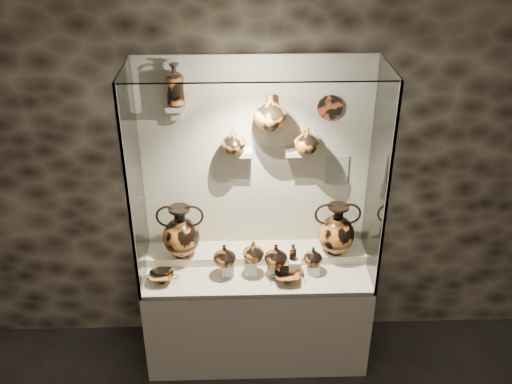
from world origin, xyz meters
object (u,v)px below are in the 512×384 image
kylix_right (287,276)px  ovoid_vase_c (307,140)px  lekythos_tall (175,83)px  amphora_left (181,231)px  lekythos_small (293,251)px  jug_e (313,256)px  jug_b (253,251)px  kylix_left (162,277)px  jug_a (225,255)px  ovoid_vase_b (270,111)px  ovoid_vase_a (233,141)px  amphora_right (337,229)px  jug_c (276,255)px

kylix_right → ovoid_vase_c: size_ratio=1.26×
lekythos_tall → ovoid_vase_c: lekythos_tall is taller
amphora_left → lekythos_small: 0.85m
amphora_left → jug_e: 1.01m
jug_b → kylix_left: (-0.68, -0.07, -0.17)m
jug_a → ovoid_vase_b: bearing=15.7°
kylix_right → ovoid_vase_a: bearing=141.4°
jug_b → lekythos_small: size_ratio=1.14×
kylix_right → lekythos_tall: 1.60m
amphora_right → jug_c: 0.52m
jug_c → jug_a: bearing=166.1°
jug_e → kylix_left: size_ratio=0.62×
ovoid_vase_c → lekythos_small: bearing=-118.2°
jug_e → ovoid_vase_c: bearing=109.4°
jug_e → lekythos_tall: bearing=170.5°
amphora_right → ovoid_vase_a: 1.04m
jug_b → ovoid_vase_a: (-0.13, 0.26, 0.77)m
kylix_right → ovoid_vase_c: bearing=72.2°
lekythos_small → ovoid_vase_a: ovoid_vase_a is taller
lekythos_small → ovoid_vase_c: 0.83m
jug_b → ovoid_vase_b: bearing=50.6°
kylix_right → lekythos_tall: (-0.76, 0.37, 1.35)m
lekythos_tall → ovoid_vase_a: (0.38, -0.02, -0.43)m
lekythos_tall → ovoid_vase_c: (0.90, -0.03, -0.42)m
jug_c → kylix_right: size_ratio=0.74×
jug_c → ovoid_vase_a: size_ratio=0.99×
jug_b → jug_a: bearing=171.5°
jug_e → ovoid_vase_a: 1.04m
jug_a → kylix_right: jug_a is taller
amphora_right → kylix_left: 1.36m
lekythos_small → lekythos_tall: size_ratio=0.44×
lekythos_small → ovoid_vase_a: 0.93m
ovoid_vase_a → jug_c: bearing=-18.6°
lekythos_tall → ovoid_vase_b: lekythos_tall is taller
lekythos_small → ovoid_vase_a: (-0.43, 0.24, 0.79)m
amphora_left → amphora_right: size_ratio=1.01×
kylix_left → ovoid_vase_a: (0.54, 0.33, 0.93)m
jug_a → kylix_left: bearing=167.4°
kylix_left → ovoid_vase_c: 1.45m
lekythos_tall → ovoid_vase_a: 0.57m
jug_c → lekythos_small: (0.13, 0.03, 0.01)m
amphora_right → lekythos_tall: lekythos_tall is taller
jug_b → amphora_right: bearing=4.6°
lekythos_tall → ovoid_vase_b: (0.64, -0.05, -0.19)m
jug_b → lekythos_small: jug_b is taller
amphora_right → ovoid_vase_b: (-0.51, 0.05, 0.93)m
kylix_right → jug_e: bearing=32.1°
jug_a → jug_c: size_ratio=0.97×
kylix_left → lekythos_small: bearing=1.9°
jug_e → lekythos_small: bearing=-177.2°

